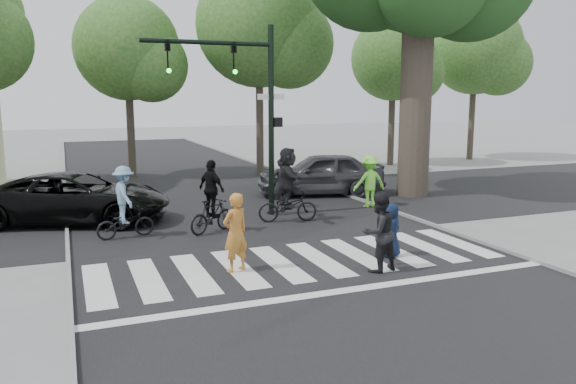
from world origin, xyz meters
name	(u,v)px	position (x,y,z in m)	size (l,w,h in m)	color
ground	(318,274)	(0.00, 0.00, 0.00)	(120.00, 120.00, 0.00)	gray
road_stem	(248,225)	(0.00, 5.00, 0.01)	(10.00, 70.00, 0.01)	black
road_cross	(222,207)	(0.00, 8.00, 0.01)	(70.00, 10.00, 0.01)	black
curb_left	(67,239)	(-5.05, 5.00, 0.05)	(0.10, 70.00, 0.10)	gray
curb_right	(393,211)	(5.05, 5.00, 0.05)	(0.10, 70.00, 0.10)	gray
crosswalk	(306,265)	(0.00, 0.66, 0.01)	(10.00, 3.85, 0.01)	silver
traffic_signal	(245,93)	(0.35, 6.20, 3.90)	(4.45, 0.29, 6.00)	black
bg_tree_2	(133,53)	(-1.76, 16.62, 5.78)	(5.04, 4.80, 8.40)	brown
bg_tree_3	(267,29)	(4.31, 15.27, 6.94)	(6.30, 6.00, 10.20)	brown
bg_tree_4	(399,62)	(12.23, 16.12, 5.64)	(4.83, 4.60, 8.15)	brown
bg_tree_5	(481,52)	(18.27, 16.69, 6.36)	(5.67, 5.40, 9.30)	brown
pedestrian_woman	(235,233)	(-1.61, 0.83, 0.88)	(0.64, 0.42, 1.76)	#C27C2F
pedestrian_child	(391,230)	(2.18, 0.53, 0.66)	(0.64, 0.42, 1.31)	#0E1A33
pedestrian_adult	(379,232)	(1.31, -0.33, 0.89)	(0.86, 0.67, 1.77)	black
cyclist_left	(125,207)	(-3.55, 4.80, 0.86)	(1.63, 1.10, 1.98)	black
cyclist_mid	(212,203)	(-1.20, 4.52, 0.85)	(1.61, 1.12, 2.07)	black
cyclist_right	(288,189)	(1.29, 5.02, 1.02)	(1.90, 1.76, 2.29)	black
car_suv	(76,198)	(-4.74, 7.26, 0.77)	(2.56, 5.55, 1.54)	black
car_grey	(320,174)	(4.23, 8.95, 0.83)	(1.97, 4.90, 1.67)	#38383D
bystander_hivis	(369,181)	(4.80, 6.14, 0.90)	(1.16, 0.67, 1.80)	#82FF42
bystander_dark	(281,183)	(1.85, 7.05, 0.87)	(0.63, 0.41, 1.73)	black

